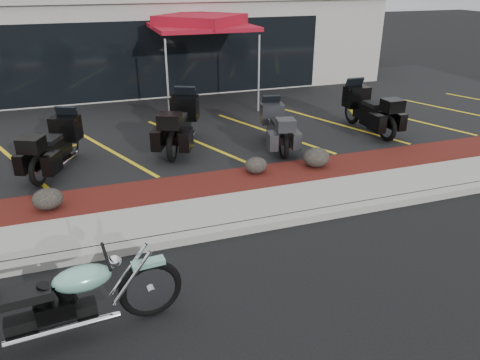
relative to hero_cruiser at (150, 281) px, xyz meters
name	(u,v)px	position (x,y,z in m)	size (l,w,h in m)	color
ground	(277,255)	(2.18, 0.81, -0.56)	(90.00, 90.00, 0.00)	black
curb	(258,225)	(2.18, 1.71, -0.48)	(24.00, 0.25, 0.15)	gray
sidewalk	(245,208)	(2.18, 2.41, -0.48)	(24.00, 1.20, 0.15)	gray
mulch_bed	(226,184)	(2.18, 3.61, -0.48)	(24.00, 1.20, 0.16)	#380D0C
upper_lot	(174,117)	(2.18, 9.01, -0.48)	(26.00, 9.60, 0.15)	black
dealership_building	(141,32)	(2.18, 15.28, 1.45)	(18.00, 8.16, 4.00)	gray
boulder_left	(48,199)	(-1.37, 3.47, -0.20)	(0.57, 0.47, 0.40)	black
boulder_mid	(256,165)	(2.94, 3.81, -0.22)	(0.51, 0.43, 0.36)	black
boulder_right	(316,157)	(4.38, 3.70, -0.18)	(0.63, 0.52, 0.44)	black
hero_cruiser	(150,281)	(0.00, 0.00, 0.00)	(3.17, 0.80, 1.12)	#72B29E
touring_black_front	(69,133)	(-0.90, 6.14, 0.23)	(2.20, 0.84, 1.28)	black
touring_black_mid	(186,112)	(2.06, 6.71, 0.30)	(2.43, 0.93, 1.41)	black
touring_grey	(271,117)	(4.15, 5.88, 0.19)	(2.05, 0.78, 1.20)	#28292D
touring_black_rear	(353,101)	(6.97, 6.41, 0.27)	(2.33, 0.89, 1.36)	black
traffic_cone	(171,117)	(1.92, 8.11, -0.18)	(0.29, 0.29, 0.45)	red
popup_canopy	(201,23)	(3.40, 10.05, 2.22)	(4.05, 4.05, 2.89)	silver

